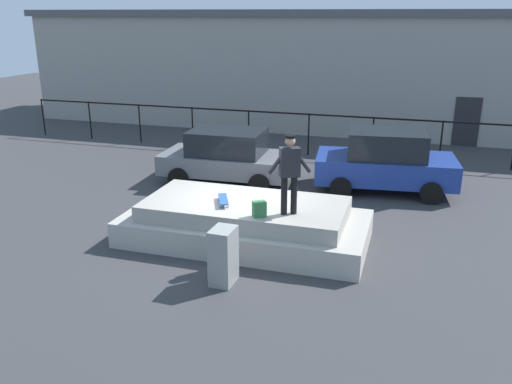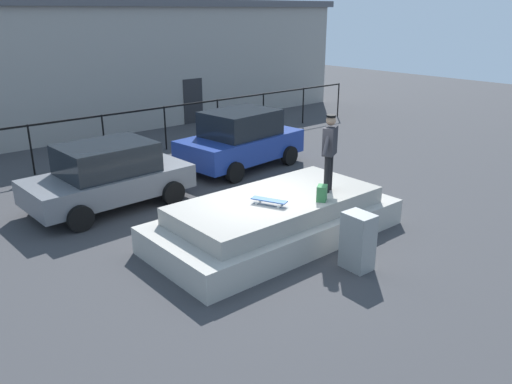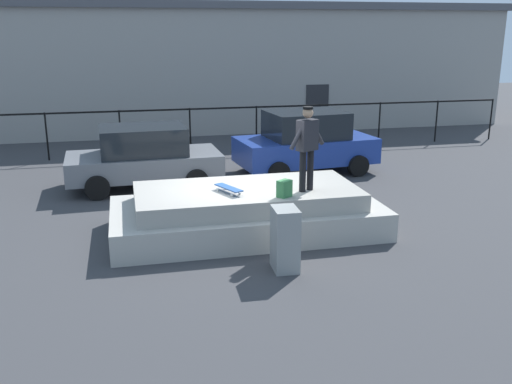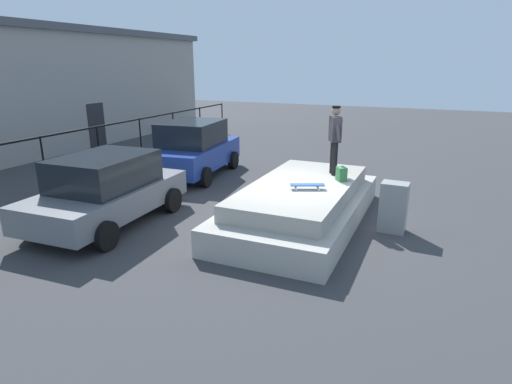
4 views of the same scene
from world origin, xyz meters
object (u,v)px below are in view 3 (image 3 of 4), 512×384
object	(u,v)px
skateboard	(229,188)
car_blue_sedan_mid	(306,142)
skateboarder	(307,143)
utility_box	(285,239)
car_grey_sedan_near	(144,156)
backpack	(284,189)

from	to	relation	value
skateboard	car_blue_sedan_mid	size ratio (longest dim) A/B	0.18
skateboarder	utility_box	bearing A→B (deg)	-119.06
skateboard	car_grey_sedan_near	bearing A→B (deg)	108.80
car_grey_sedan_near	skateboard	bearing A→B (deg)	-71.20
skateboard	car_grey_sedan_near	distance (m)	4.81
skateboard	backpack	world-z (taller)	backpack
car_blue_sedan_mid	utility_box	bearing A→B (deg)	-110.68
skateboard	car_grey_sedan_near	world-z (taller)	car_grey_sedan_near
backpack	skateboarder	bearing A→B (deg)	-3.02
skateboarder	skateboard	size ratio (longest dim) A/B	2.21
skateboard	car_blue_sedan_mid	world-z (taller)	car_blue_sedan_mid
backpack	car_blue_sedan_mid	xyz separation A→B (m)	(2.29, 5.69, -0.22)
skateboarder	skateboard	world-z (taller)	skateboarder
utility_box	skateboard	bearing A→B (deg)	112.38
skateboard	car_blue_sedan_mid	bearing A→B (deg)	56.97
skateboarder	utility_box	distance (m)	2.38
skateboarder	car_blue_sedan_mid	bearing A→B (deg)	72.16
car_grey_sedan_near	utility_box	distance (m)	6.82
skateboard	utility_box	distance (m)	2.06
skateboarder	skateboard	distance (m)	1.88
backpack	car_grey_sedan_near	xyz separation A→B (m)	(-2.59, 5.11, -0.30)
skateboarder	skateboard	bearing A→B (deg)	172.68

